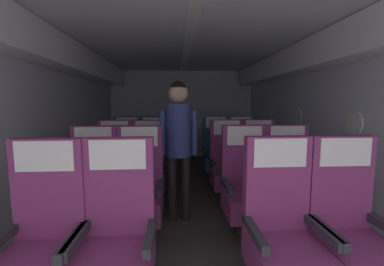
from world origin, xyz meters
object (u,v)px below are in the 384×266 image
at_px(flight_attendant, 179,136).
at_px(seat_c_left_window, 114,169).
at_px(seat_a_right_aisle, 349,233).
at_px(seat_d_right_aisle, 242,154).
at_px(seat_d_right_window, 217,154).
at_px(seat_d_left_aisle, 154,155).
at_px(seat_a_left_aisle, 117,241).
at_px(seat_c_right_window, 228,167).
at_px(seat_d_left_window, 127,155).
at_px(seat_b_right_window, 246,189).
at_px(seat_c_left_aisle, 149,168).
at_px(seat_b_left_aisle, 139,191).
at_px(seat_b_left_window, 93,192).
at_px(seat_b_right_aisle, 289,188).
at_px(seat_c_right_aisle, 260,166).
at_px(seat_a_right_window, 283,235).
at_px(seat_a_left_window, 42,245).

bearing_deg(flight_attendant, seat_c_left_window, -24.15).
bearing_deg(flight_attendant, seat_a_right_aisle, 140.99).
height_order(seat_d_right_aisle, seat_d_right_window, same).
bearing_deg(seat_d_left_aisle, seat_a_left_aisle, -90.06).
xyz_separation_m(seat_a_left_aisle, seat_d_left_aisle, (0.00, 2.80, 0.00)).
distance_m(seat_c_right_window, seat_d_left_window, 1.84).
bearing_deg(seat_b_right_window, flight_attendant, 153.95).
bearing_deg(seat_b_right_window, seat_c_left_window, 149.81).
bearing_deg(seat_d_right_window, seat_d_right_aisle, -2.14).
bearing_deg(seat_d_right_aisle, seat_d_left_window, 179.82).
height_order(seat_c_left_aisle, seat_d_left_aisle, same).
bearing_deg(seat_a_left_aisle, seat_d_right_window, 68.33).
distance_m(seat_d_left_window, seat_d_right_window, 1.58).
bearing_deg(seat_b_left_aisle, seat_d_right_aisle, 50.13).
bearing_deg(seat_c_left_aisle, seat_b_left_aisle, -89.95).
bearing_deg(seat_b_left_window, seat_d_left_aisle, 76.20).
bearing_deg(seat_c_left_window, seat_d_right_window, 31.35).
bearing_deg(seat_b_right_aisle, seat_d_right_window, 104.01).
relative_size(seat_a_left_aisle, seat_b_left_aisle, 1.00).
height_order(seat_c_left_window, seat_c_right_aisle, same).
bearing_deg(flight_attendant, seat_b_left_window, 30.38).
relative_size(seat_a_right_aisle, seat_c_right_window, 1.00).
relative_size(seat_a_right_aisle, seat_b_right_aisle, 1.00).
bearing_deg(seat_a_right_aisle, seat_c_left_aisle, 129.92).
xyz_separation_m(seat_b_left_window, flight_attendant, (0.87, 0.34, 0.52)).
distance_m(seat_c_left_aisle, seat_d_left_window, 1.05).
distance_m(seat_a_left_aisle, seat_b_left_aisle, 0.93).
xyz_separation_m(seat_b_left_window, seat_c_right_window, (1.57, 0.90, 0.00)).
bearing_deg(seat_a_right_window, seat_a_left_aisle, 179.51).
relative_size(seat_a_left_aisle, seat_d_left_window, 1.00).
xyz_separation_m(seat_a_right_aisle, seat_b_left_window, (-2.03, 0.95, 0.00)).
relative_size(seat_d_left_window, seat_d_right_window, 1.00).
bearing_deg(seat_c_left_aisle, seat_d_left_aisle, 90.63).
relative_size(seat_c_left_aisle, flight_attendant, 0.70).
distance_m(seat_a_left_aisle, seat_a_right_aisle, 1.57).
height_order(seat_b_right_aisle, seat_d_right_window, same).
bearing_deg(seat_a_right_aisle, seat_d_right_window, 99.31).
relative_size(seat_c_left_aisle, seat_d_left_aisle, 1.00).
relative_size(seat_a_left_window, seat_b_right_window, 1.00).
xyz_separation_m(seat_a_left_aisle, seat_c_right_window, (1.11, 1.84, 0.00)).
distance_m(seat_c_left_window, seat_d_right_window, 1.83).
height_order(seat_c_right_window, seat_d_left_window, same).
relative_size(seat_a_left_window, seat_a_right_window, 1.00).
height_order(seat_a_right_window, seat_c_right_aisle, same).
relative_size(seat_a_right_aisle, seat_c_left_aisle, 1.00).
xyz_separation_m(seat_b_left_window, seat_b_right_aisle, (2.04, -0.01, 0.00)).
relative_size(seat_a_left_aisle, seat_d_right_window, 1.00).
bearing_deg(seat_b_left_aisle, seat_c_left_aisle, 90.05).
distance_m(seat_b_right_aisle, seat_c_right_window, 1.03).
bearing_deg(seat_d_right_aisle, seat_d_left_aisle, 179.60).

